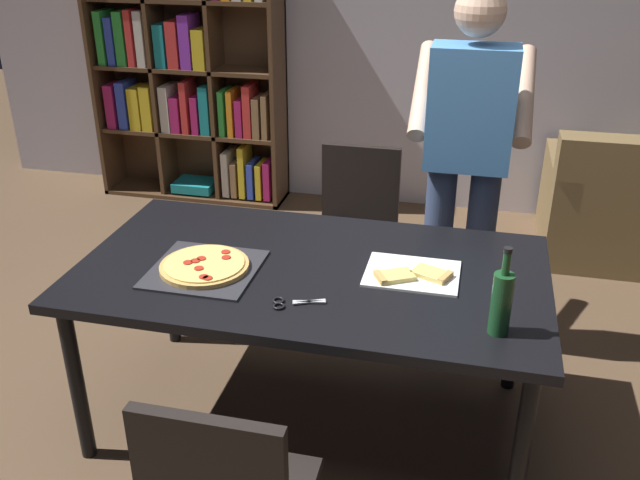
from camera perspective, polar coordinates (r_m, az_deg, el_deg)
ground_plane at (r=3.17m, az=-0.64°, el=-14.33°), size 12.00×12.00×0.00m
back_wall at (r=5.02m, az=6.79°, el=18.32°), size 6.40×0.10×2.80m
dining_table at (r=2.77m, az=-0.71°, el=-3.45°), size 1.84×1.02×0.75m
chair_far_side at (r=3.72m, az=3.00°, el=1.53°), size 0.42×0.42×0.90m
bookshelf at (r=5.28m, az=-10.80°, el=13.62°), size 1.40×0.35×1.95m
person_serving_pizza at (r=3.29m, az=11.93°, el=6.79°), size 0.55×0.54×1.75m
pepperoni_pizza_on_tray at (r=2.75m, az=-9.45°, el=-2.19°), size 0.41×0.41×0.04m
pizza_slices_on_towel at (r=2.70m, az=7.59°, el=-2.80°), size 0.36×0.28×0.03m
wine_bottle at (r=2.36m, az=14.66°, el=-4.91°), size 0.07×0.07×0.32m
kitchen_scissors at (r=2.50m, az=-2.51°, el=-5.16°), size 0.20×0.11×0.01m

